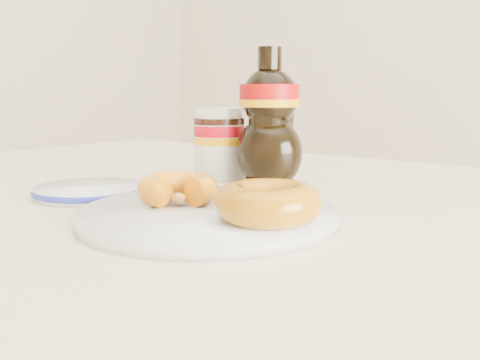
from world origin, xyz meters
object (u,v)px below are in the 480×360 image
Objects in this scene: donut_bitten at (178,189)px; donut_whole at (268,202)px; plate at (208,215)px; syrup_bottle at (269,118)px; dining_table at (237,263)px; dark_jar at (274,144)px; nutella_jar at (219,141)px; blue_rim_saucer at (89,190)px.

donut_whole is (0.12, -0.00, 0.00)m from donut_bitten.
syrup_bottle reaches higher than plate.
plate is 2.69× the size of donut_whole.
dark_jar is (-0.07, 0.18, 0.13)m from dining_table.
syrup_bottle is (-0.02, 0.09, 0.18)m from dining_table.
dark_jar is at bearing 110.29° from donut_bitten.
plate is at bearing -51.35° from nutella_jar.
syrup_bottle reaches higher than dining_table.
dark_jar is 0.30m from blue_rim_saucer.
syrup_bottle is (-0.07, 0.20, 0.09)m from plate.
blue_rim_saucer is (-0.27, 0.00, -0.02)m from donut_whole.
donut_bitten is (0.01, -0.11, 0.11)m from dining_table.
nutella_jar is (-0.12, 0.20, 0.03)m from donut_bitten.
dark_jar is at bearing 113.40° from plate.
donut_bitten is 0.21m from syrup_bottle.
donut_whole is at bearing 2.31° from donut_bitten.
donut_whole is at bearing -41.48° from dining_table.
dining_table is 13.54× the size of nutella_jar.
blue_rim_saucer is at bearing 179.40° from plate.
donut_whole is at bearing -2.07° from plate.
nutella_jar is at bearing 139.91° from dining_table.
dining_table is 0.15m from plate.
dark_jar reaches higher than dining_table.
dining_table is 0.20m from syrup_bottle.
syrup_bottle is 1.38× the size of blue_rim_saucer.
nutella_jar is at bearing 128.65° from plate.
dining_table is 0.20m from blue_rim_saucer.
dark_jar is (-0.13, 0.29, 0.04)m from plate.
plate is 1.39× the size of syrup_bottle.
nutella_jar reaches higher than plate.
syrup_bottle is 0.25m from blue_rim_saucer.
dining_table is 16.68× the size of donut_bitten.
donut_bitten is at bearing 177.52° from plate.
donut_bitten is at bearing -0.06° from blue_rim_saucer.
dark_jar is (0.04, 0.09, -0.01)m from nutella_jar.
plate is 0.05m from donut_bitten.
plate is 1.92× the size of blue_rim_saucer.
donut_bitten is 0.89× the size of dark_jar.
nutella_jar is (-0.11, 0.09, 0.14)m from dining_table.
nutella_jar is at bearing 124.92° from donut_bitten.
plate is 2.72× the size of dark_jar.
plate is 0.23m from syrup_bottle.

